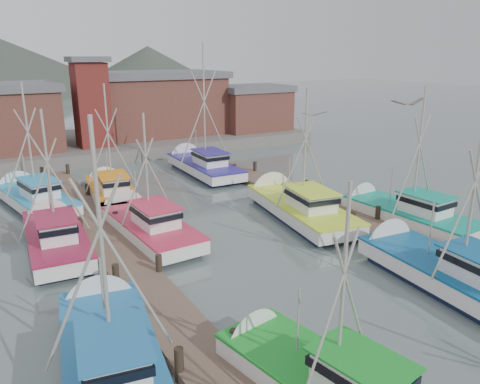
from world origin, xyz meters
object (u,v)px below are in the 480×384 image
lookout_tower (91,102)px  boat_8 (145,224)px  boat_12 (111,191)px  boat_4 (318,381)px

lookout_tower → boat_8: (-2.73, -22.38, -4.87)m
boat_8 → lookout_tower: bearing=79.6°
boat_12 → boat_4: bearing=-83.6°
boat_4 → boat_8: bearing=79.6°
boat_4 → boat_12: boat_12 is taller
boat_8 → boat_12: 7.42m
lookout_tower → boat_8: lookout_tower is taller
lookout_tower → boat_12: (-2.59, -14.96, -4.87)m
lookout_tower → boat_12: size_ratio=0.94×
lookout_tower → boat_8: bearing=-96.9°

